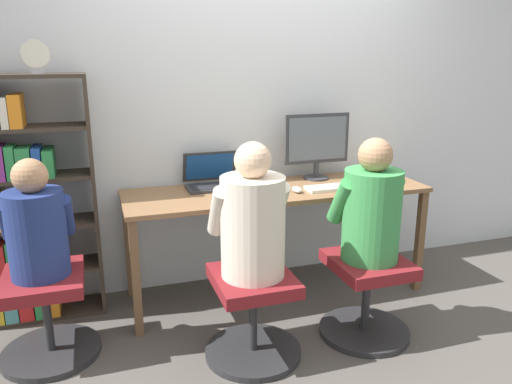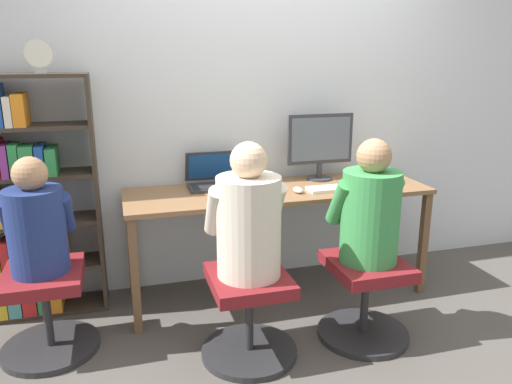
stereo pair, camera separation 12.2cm
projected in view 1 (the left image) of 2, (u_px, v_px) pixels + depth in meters
The scene contains 15 objects.
ground_plane at pixel (292, 312), 3.30m from camera, with size 14.00×14.00×0.00m, color #4C4742.
wall_back at pixel (259, 104), 3.58m from camera, with size 10.00×0.05×2.60m.
desk at pixel (277, 200), 3.40m from camera, with size 2.05×0.63×0.77m.
desktop_monitor at pixel (317, 144), 3.58m from camera, with size 0.49×0.18×0.48m.
laptop at pixel (213, 180), 3.41m from camera, with size 0.38×0.30×0.23m.
keyboard at pixel (338, 187), 3.37m from camera, with size 0.44×0.14×0.03m.
computer_mouse_by_keyboard at pixel (297, 190), 3.28m from camera, with size 0.06×0.10×0.04m.
office_chair_left at pixel (366, 294), 2.98m from camera, with size 0.54×0.54×0.49m.
office_chair_right at pixel (253, 312), 2.76m from camera, with size 0.54×0.54×0.49m.
person_at_monitor at pixel (371, 208), 2.84m from camera, with size 0.41×0.36×0.71m.
person_at_laptop at pixel (252, 220), 2.63m from camera, with size 0.42×0.37×0.73m.
bookshelf at pixel (22, 207), 3.05m from camera, with size 0.72×0.27×1.54m.
desk_clock at pixel (36, 55), 2.81m from camera, with size 0.18×0.03×0.20m.
office_chair_side at pixel (47, 313), 2.76m from camera, with size 0.54×0.54×0.49m.
person_near_shelf at pixel (36, 227), 2.63m from camera, with size 0.37×0.32×0.64m.
Camera 1 is at (-1.15, -2.74, 1.65)m, focal length 35.00 mm.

